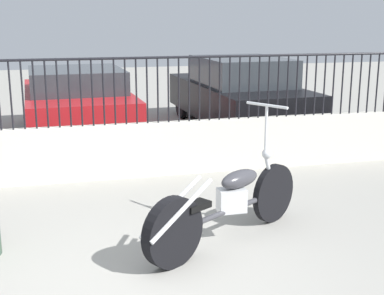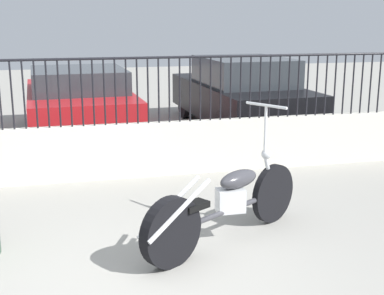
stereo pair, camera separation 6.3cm
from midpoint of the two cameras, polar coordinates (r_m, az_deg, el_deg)
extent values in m
plane|color=gray|center=(4.81, -8.57, -14.13)|extent=(40.00, 40.00, 0.00)
cube|color=beige|center=(7.59, -11.12, -0.60)|extent=(10.88, 0.18, 0.77)
cylinder|color=black|center=(7.44, -19.02, 5.33)|extent=(0.02, 0.02, 0.93)
cylinder|color=black|center=(7.43, -17.85, 5.41)|extent=(0.02, 0.02, 0.93)
cylinder|color=black|center=(7.42, -16.69, 5.48)|extent=(0.02, 0.02, 0.93)
cylinder|color=black|center=(7.42, -15.52, 5.55)|extent=(0.02, 0.02, 0.93)
cylinder|color=black|center=(7.42, -14.35, 5.63)|extent=(0.02, 0.02, 0.93)
cylinder|color=black|center=(7.42, -13.18, 5.69)|extent=(0.02, 0.02, 0.93)
cylinder|color=black|center=(7.42, -12.01, 5.76)|extent=(0.02, 0.02, 0.93)
cylinder|color=black|center=(7.43, -10.84, 5.82)|extent=(0.02, 0.02, 0.93)
cylinder|color=black|center=(7.44, -9.67, 5.88)|extent=(0.02, 0.02, 0.93)
cylinder|color=black|center=(7.45, -8.51, 5.94)|extent=(0.02, 0.02, 0.93)
cylinder|color=black|center=(7.47, -7.35, 6.00)|extent=(0.02, 0.02, 0.93)
cylinder|color=black|center=(7.49, -6.20, 6.05)|extent=(0.02, 0.02, 0.93)
cylinder|color=black|center=(7.51, -5.05, 6.10)|extent=(0.02, 0.02, 0.93)
cylinder|color=black|center=(7.54, -3.91, 6.15)|extent=(0.02, 0.02, 0.93)
cylinder|color=black|center=(7.57, -2.78, 6.19)|extent=(0.02, 0.02, 0.93)
cylinder|color=black|center=(7.60, -1.66, 6.23)|extent=(0.02, 0.02, 0.93)
cylinder|color=black|center=(7.63, -0.55, 6.27)|extent=(0.02, 0.02, 0.93)
cylinder|color=black|center=(7.67, 0.56, 6.31)|extent=(0.02, 0.02, 0.93)
cylinder|color=black|center=(7.71, 1.65, 6.34)|extent=(0.02, 0.02, 0.93)
cylinder|color=black|center=(7.75, 2.73, 6.38)|extent=(0.02, 0.02, 0.93)
cylinder|color=black|center=(7.80, 3.80, 6.40)|extent=(0.02, 0.02, 0.93)
cylinder|color=black|center=(7.84, 4.86, 6.43)|extent=(0.02, 0.02, 0.93)
cylinder|color=black|center=(7.89, 5.90, 6.45)|extent=(0.02, 0.02, 0.93)
cylinder|color=black|center=(7.95, 6.93, 6.48)|extent=(0.02, 0.02, 0.93)
cylinder|color=black|center=(8.00, 7.94, 6.49)|extent=(0.02, 0.02, 0.93)
cylinder|color=black|center=(8.06, 8.95, 6.51)|extent=(0.02, 0.02, 0.93)
cylinder|color=black|center=(8.12, 9.93, 6.53)|extent=(0.02, 0.02, 0.93)
cylinder|color=black|center=(8.18, 10.90, 6.54)|extent=(0.02, 0.02, 0.93)
cylinder|color=black|center=(8.25, 11.86, 6.55)|extent=(0.02, 0.02, 0.93)
cylinder|color=black|center=(8.32, 12.80, 6.56)|extent=(0.02, 0.02, 0.93)
cylinder|color=black|center=(8.38, 13.73, 6.56)|extent=(0.02, 0.02, 0.93)
cylinder|color=black|center=(8.46, 14.64, 6.57)|extent=(0.02, 0.02, 0.93)
cylinder|color=black|center=(8.53, 15.54, 6.57)|extent=(0.02, 0.02, 0.93)
cylinder|color=black|center=(8.61, 16.42, 6.57)|extent=(0.02, 0.02, 0.93)
cylinder|color=black|center=(8.68, 17.28, 6.58)|extent=(0.02, 0.02, 0.93)
cylinder|color=black|center=(8.76, 18.13, 6.57)|extent=(0.02, 0.02, 0.93)
cylinder|color=black|center=(8.84, 18.97, 6.57)|extent=(0.02, 0.02, 0.93)
cylinder|color=black|center=(7.38, -11.59, 9.24)|extent=(10.88, 0.04, 0.04)
cylinder|color=black|center=(6.03, 8.39, -4.84)|extent=(0.60, 0.41, 0.66)
cylinder|color=black|center=(4.93, -2.42, -9.03)|extent=(0.63, 0.45, 0.67)
cylinder|color=#38383D|center=(5.45, 3.55, -6.75)|extent=(1.25, 0.79, 0.06)
cube|color=silver|center=(5.45, 3.91, -5.63)|extent=(0.28, 0.18, 0.24)
ellipsoid|color=#38383D|center=(5.48, 4.76, -3.35)|extent=(0.55, 0.44, 0.18)
cube|color=black|center=(5.06, 0.04, -6.22)|extent=(0.32, 0.28, 0.06)
cylinder|color=silver|center=(5.88, 7.96, -2.74)|extent=(0.21, 0.15, 0.51)
sphere|color=silver|center=(5.78, 7.68, -0.67)|extent=(0.11, 0.11, 0.11)
cylinder|color=silver|center=(5.69, 7.59, 1.96)|extent=(0.03, 0.03, 0.51)
cylinder|color=silver|center=(5.64, 7.67, 4.49)|extent=(0.30, 0.46, 0.03)
cylinder|color=silver|center=(4.83, -1.44, -6.69)|extent=(0.68, 0.44, 0.44)
cylinder|color=silver|center=(4.93, -2.58, -6.29)|extent=(0.68, 0.44, 0.44)
cylinder|color=black|center=(11.71, -17.11, 3.76)|extent=(0.14, 0.64, 0.64)
cylinder|color=black|center=(11.83, -8.64, 4.31)|extent=(0.14, 0.64, 0.64)
cylinder|color=black|center=(9.24, -17.01, 1.20)|extent=(0.14, 0.64, 0.64)
cylinder|color=black|center=(9.39, -6.35, 1.93)|extent=(0.14, 0.64, 0.64)
cube|color=#AD191E|center=(10.46, -12.39, 4.29)|extent=(2.04, 4.14, 0.65)
cube|color=#2D3338|center=(10.19, -12.44, 7.06)|extent=(1.76, 2.02, 0.41)
cylinder|color=black|center=(12.08, -1.30, 4.66)|extent=(0.13, 0.64, 0.64)
cylinder|color=black|center=(12.60, 5.94, 4.98)|extent=(0.13, 0.64, 0.64)
cylinder|color=black|center=(9.54, 2.96, 2.18)|extent=(0.13, 0.64, 0.64)
cylinder|color=black|center=(10.20, 11.70, 2.67)|extent=(0.13, 0.64, 0.64)
cube|color=black|center=(11.02, 4.68, 5.11)|extent=(1.91, 4.42, 0.68)
cube|color=#2D3338|center=(10.75, 5.17, 8.13)|extent=(1.65, 2.15, 0.53)
camera|label=1|loc=(0.03, -90.28, -0.07)|focal=50.00mm
camera|label=2|loc=(0.03, 89.72, 0.07)|focal=50.00mm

